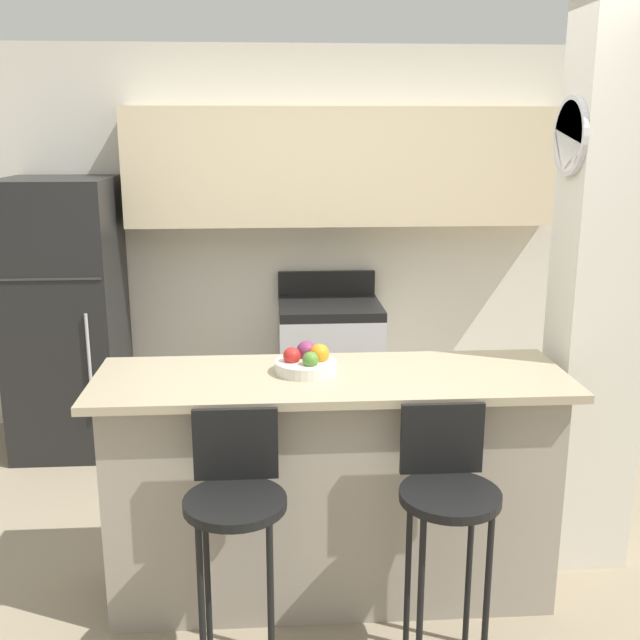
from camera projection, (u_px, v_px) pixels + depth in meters
name	position (u px, v px, depth m)	size (l,w,h in m)	color
ground_plane	(331.00, 588.00, 3.38)	(14.00, 14.00, 0.00)	gray
wall_back	(323.00, 209.00, 5.00)	(5.60, 0.38, 2.55)	silver
pillar_right	(598.00, 297.00, 3.36)	(0.38, 0.34, 2.55)	silver
counter_bar	(331.00, 485.00, 3.25)	(1.99, 0.63, 1.01)	gray
refrigerator	(67.00, 317.00, 4.73)	(0.66, 0.74, 1.73)	black
stove_range	(329.00, 368.00, 5.00)	(0.67, 0.62, 1.07)	silver
bar_stool_left	(236.00, 505.00, 2.71)	(0.37, 0.37, 1.02)	black
bar_stool_right	(447.00, 498.00, 2.76)	(0.37, 0.37, 1.02)	black
fruit_bowl	(307.00, 362.00, 3.16)	(0.26, 0.26, 0.12)	silver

